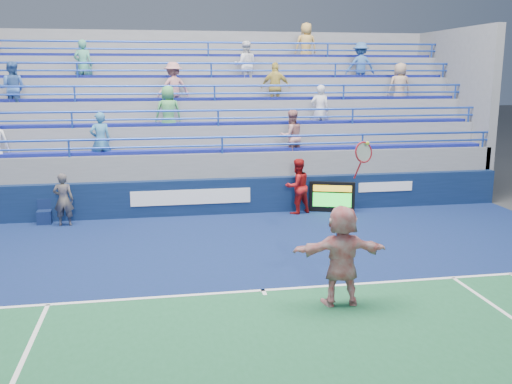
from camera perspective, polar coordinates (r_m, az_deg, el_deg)
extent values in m
plane|color=#333538|center=(11.54, 0.70, -9.90)|extent=(120.00, 120.00, 0.00)
cube|color=#0E2348|center=(13.57, -1.05, -6.48)|extent=(18.00, 8.40, 0.02)
cube|color=white|center=(11.53, 0.70, -9.80)|extent=(11.00, 0.10, 0.01)
cube|color=white|center=(11.44, 0.79, -9.98)|extent=(0.08, 0.30, 0.01)
cube|color=#0A1A39|center=(17.55, -3.26, -0.43)|extent=(18.00, 0.30, 1.10)
cube|color=white|center=(17.29, -6.49, -0.50)|extent=(3.60, 0.02, 0.45)
cube|color=white|center=(18.69, 12.82, 0.52)|extent=(1.80, 0.02, 0.30)
cube|color=slate|center=(20.42, -4.26, 1.30)|extent=(18.00, 5.60, 1.10)
cube|color=slate|center=(20.36, -4.27, 2.34)|extent=(18.00, 5.60, 1.85)
cube|color=#151F93|center=(17.90, -3.55, 4.20)|extent=(17.40, 0.45, 0.10)
cylinder|color=#2148B7|center=(17.45, -3.41, 5.49)|extent=(18.00, 0.07, 0.07)
cube|color=slate|center=(20.79, -4.43, 3.58)|extent=(18.00, 4.60, 2.60)
cube|color=#151F93|center=(18.81, -3.93, 6.86)|extent=(17.40, 0.45, 0.10)
cylinder|color=#2148B7|center=(18.38, -3.81, 8.15)|extent=(18.00, 0.07, 0.07)
cube|color=slate|center=(21.24, -4.58, 4.77)|extent=(18.00, 3.60, 3.35)
cube|color=#151F93|center=(19.75, -4.28, 9.27)|extent=(17.40, 0.45, 0.10)
cylinder|color=#2148B7|center=(19.34, -4.17, 10.55)|extent=(18.00, 0.07, 0.07)
cube|color=slate|center=(21.69, -4.73, 5.91)|extent=(18.00, 2.60, 4.10)
cube|color=#151F93|center=(20.73, -4.60, 11.46)|extent=(17.40, 0.45, 0.10)
cylinder|color=#2148B7|center=(20.33, -4.51, 12.72)|extent=(18.00, 0.07, 0.07)
cube|color=slate|center=(22.15, -4.87, 7.01)|extent=(18.00, 1.60, 4.85)
cube|color=#151F93|center=(21.73, -4.90, 13.45)|extent=(17.40, 0.45, 0.10)
cylinder|color=#2148B7|center=(21.35, -4.82, 14.69)|extent=(18.00, 0.07, 0.07)
imported|color=#479D56|center=(18.68, -8.76, 7.88)|extent=(0.90, 0.65, 1.70)
imported|color=white|center=(20.89, -1.07, 12.54)|extent=(0.86, 0.69, 1.70)
imported|color=#D1B851|center=(20.07, 1.97, 10.42)|extent=(1.06, 0.62, 1.70)
imported|color=tan|center=(21.50, 14.16, 10.17)|extent=(0.84, 0.55, 1.70)
imported|color=tan|center=(18.25, 3.53, 5.54)|extent=(0.96, 0.82, 1.70)
imported|color=tan|center=(22.41, 5.02, 14.37)|extent=(0.84, 0.56, 1.70)
imported|color=teal|center=(17.82, -15.29, 5.00)|extent=(0.71, 0.56, 1.70)
imported|color=#3A64AE|center=(20.13, -23.16, 9.50)|extent=(0.90, 0.73, 1.70)
imported|color=#469B7B|center=(20.76, -16.88, 12.05)|extent=(0.65, 0.45, 1.70)
imported|color=#3562A1|center=(21.99, 10.40, 12.32)|extent=(1.15, 0.72, 1.70)
imported|color=#BA787A|center=(19.65, -8.24, 10.28)|extent=(1.23, 0.91, 1.70)
imported|color=silver|center=(19.46, 6.41, 8.10)|extent=(0.68, 0.51, 1.70)
cube|color=black|center=(17.89, 7.62, -0.50)|extent=(1.37, 0.58, 0.96)
cube|color=gold|center=(17.75, 7.73, 0.35)|extent=(1.18, 0.02, 0.19)
cube|color=#19E533|center=(17.83, 7.70, -0.79)|extent=(1.18, 0.02, 0.43)
cube|color=#0D1B42|center=(17.50, -20.38, -2.39)|extent=(0.42, 0.42, 0.40)
cube|color=#0D1B42|center=(17.59, -20.37, -1.14)|extent=(0.40, 0.07, 0.31)
imported|color=silver|center=(10.72, 8.56, -6.30)|extent=(1.81, 0.66, 1.92)
torus|color=#AA1420|center=(10.41, 10.71, 3.93)|extent=(0.40, 0.22, 0.39)
cylinder|color=#AA1420|center=(10.43, 10.13, 2.18)|extent=(0.09, 0.22, 0.35)
sphere|color=#C8D030|center=(10.36, 11.11, 4.80)|extent=(0.07, 0.07, 0.07)
imported|color=#131636|center=(16.97, -18.70, -0.73)|extent=(0.58, 0.40, 1.53)
imported|color=#A51213|center=(17.54, 4.15, 0.57)|extent=(1.01, 0.90, 1.71)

